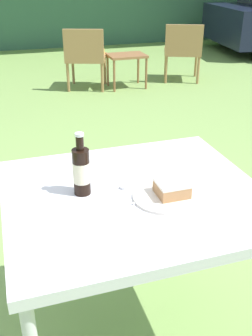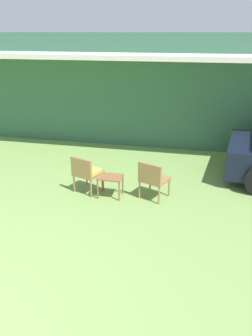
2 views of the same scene
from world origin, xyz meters
name	(u,v)px [view 1 (image 1 of 2)]	position (x,y,z in m)	size (l,w,h in m)	color
ground_plane	(133,333)	(0.00, 0.00, 0.00)	(60.00, 60.00, 0.00)	#7A9E51
wicker_chair_cushioned	(86,54)	(0.68, 3.97, 0.46)	(0.63, 0.61, 0.79)	#9E7547
wicker_chair_plain	(183,48)	(2.06, 3.95, 0.46)	(0.64, 0.63, 0.79)	#9E7547
garden_side_table	(127,59)	(1.21, 3.88, 0.38)	(0.49, 0.37, 0.44)	brown
patio_table	(134,208)	(0.00, 0.00, 0.67)	(0.93, 0.81, 0.74)	silver
cake_on_plate	(168,192)	(0.10, -0.07, 0.76)	(0.22, 0.22, 0.06)	silver
cola_bottle_near	(81,170)	(-0.18, 0.05, 0.83)	(0.06, 0.06, 0.23)	black
fork	(154,199)	(0.05, -0.07, 0.74)	(0.16, 0.02, 0.01)	silver
loose_bottle_cap	(124,187)	(-0.03, 0.04, 0.74)	(0.03, 0.03, 0.01)	silver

